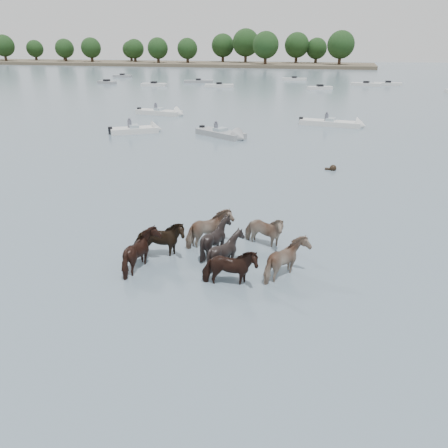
# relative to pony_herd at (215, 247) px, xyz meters

# --- Properties ---
(ground) EXTENTS (400.00, 400.00, 0.00)m
(ground) POSITION_rel_pony_herd_xyz_m (1.54, -1.96, -0.57)
(ground) COLOR slate
(ground) RESTS_ON ground
(shoreline) EXTENTS (160.00, 30.00, 1.00)m
(shoreline) POSITION_rel_pony_herd_xyz_m (-68.46, 148.04, -0.07)
(shoreline) COLOR #4C4233
(shoreline) RESTS_ON ground
(pony_herd) EXTENTS (6.68, 4.74, 1.66)m
(pony_herd) POSITION_rel_pony_herd_xyz_m (0.00, 0.00, 0.00)
(pony_herd) COLOR black
(pony_herd) RESTS_ON ground
(swimming_pony) EXTENTS (0.72, 0.44, 0.44)m
(swimming_pony) POSITION_rel_pony_herd_xyz_m (3.60, 14.10, -0.47)
(swimming_pony) COLOR black
(swimming_pony) RESTS_ON ground
(motorboat_a) EXTENTS (4.71, 3.89, 1.92)m
(motorboat_a) POSITION_rel_pony_herd_xyz_m (-13.55, 22.59, -0.34)
(motorboat_a) COLOR silver
(motorboat_a) RESTS_ON ground
(motorboat_b) EXTENTS (5.32, 4.02, 1.92)m
(motorboat_b) POSITION_rel_pony_herd_xyz_m (-5.58, 22.34, -0.34)
(motorboat_b) COLOR gray
(motorboat_b) RESTS_ON ground
(motorboat_c) EXTENTS (6.52, 2.51, 1.92)m
(motorboat_c) POSITION_rel_pony_herd_xyz_m (3.45, 30.60, -0.34)
(motorboat_c) COLOR silver
(motorboat_c) RESTS_ON ground
(motorboat_f) EXTENTS (5.99, 2.34, 1.92)m
(motorboat_f) POSITION_rel_pony_herd_xyz_m (-15.56, 32.90, -0.34)
(motorboat_f) COLOR silver
(motorboat_f) RESTS_ON ground
(distant_flotilla) EXTENTS (102.94, 25.99, 0.93)m
(distant_flotilla) POSITION_rel_pony_herd_xyz_m (1.89, 74.56, -0.31)
(distant_flotilla) COLOR gray
(distant_flotilla) RESTS_ON ground
(treeline) EXTENTS (148.76, 23.95, 12.43)m
(treeline) POSITION_rel_pony_herd_xyz_m (-61.82, 148.16, 5.87)
(treeline) COLOR #382619
(treeline) RESTS_ON ground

